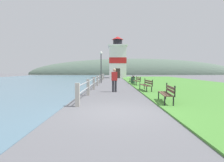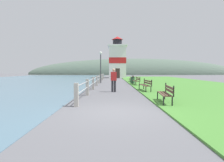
{
  "view_description": "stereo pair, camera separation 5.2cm",
  "coord_description": "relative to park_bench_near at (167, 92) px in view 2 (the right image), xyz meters",
  "views": [
    {
      "loc": [
        -0.22,
        -6.64,
        1.61
      ],
      "look_at": [
        -0.23,
        14.66,
        0.3
      ],
      "focal_mm": 28.0,
      "sensor_mm": 36.0,
      "label": 1
    },
    {
      "loc": [
        -0.17,
        -6.64,
        1.61
      ],
      "look_at": [
        -0.23,
        14.66,
        0.3
      ],
      "focal_mm": 28.0,
      "sensor_mm": 36.0,
      "label": 2
    }
  ],
  "objects": [
    {
      "name": "ground_plane",
      "position": [
        -2.46,
        -1.77,
        -0.54
      ],
      "size": [
        160.0,
        160.0,
        0.0
      ],
      "primitive_type": "plane",
      "color": "slate"
    },
    {
      "name": "grass_verge",
      "position": [
        5.39,
        12.98,
        -0.51
      ],
      "size": [
        12.0,
        44.25,
        0.06
      ],
      "color": "#4C8E38",
      "rests_on": "ground_plane"
    },
    {
      "name": "seawall_railing",
      "position": [
        -4.2,
        11.27,
        0.06
      ],
      "size": [
        0.18,
        24.25,
        1.05
      ],
      "color": "#A8A399",
      "rests_on": "ground_plane"
    },
    {
      "name": "park_bench_near",
      "position": [
        0.0,
        0.0,
        0.0
      ],
      "size": [
        0.67,
        1.85,
        0.94
      ],
      "rotation": [
        0.0,
        0.0,
        3.03
      ],
      "color": "brown",
      "rests_on": "ground_plane"
    },
    {
      "name": "park_bench_midway",
      "position": [
        -0.03,
        4.93,
        0.0
      ],
      "size": [
        0.65,
        2.02,
        0.94
      ],
      "rotation": [
        0.0,
        0.0,
        3.23
      ],
      "color": "brown",
      "rests_on": "ground_plane"
    },
    {
      "name": "park_bench_far",
      "position": [
        0.02,
        10.33,
        0.0
      ],
      "size": [
        0.61,
        1.96,
        0.94
      ],
      "rotation": [
        0.0,
        0.0,
        3.21
      ],
      "color": "brown",
      "rests_on": "ground_plane"
    },
    {
      "name": "park_bench_by_lighthouse",
      "position": [
        0.05,
        15.05,
        -0.0
      ],
      "size": [
        0.49,
        1.69,
        0.94
      ],
      "rotation": [
        0.0,
        0.0,
        3.13
      ],
      "color": "brown",
      "rests_on": "ground_plane"
    },
    {
      "name": "lighthouse",
      "position": [
        -1.49,
        28.82,
        3.29
      ],
      "size": [
        4.01,
        4.01,
        8.73
      ],
      "color": "white",
      "rests_on": "ground_plane"
    },
    {
      "name": "person_strolling",
      "position": [
        -2.5,
        4.48,
        0.41
      ],
      "size": [
        0.44,
        0.26,
        1.75
      ],
      "rotation": [
        0.0,
        0.0,
        1.63
      ],
      "color": "#28282D",
      "rests_on": "ground_plane"
    },
    {
      "name": "trash_bin",
      "position": [
        -0.2,
        12.03,
        -0.12
      ],
      "size": [
        0.54,
        0.54,
        0.84
      ],
      "color": "#2D5138",
      "rests_on": "ground_plane"
    },
    {
      "name": "lamp_post",
      "position": [
        -4.05,
        13.58,
        2.2
      ],
      "size": [
        0.36,
        0.36,
        3.96
      ],
      "color": "#333338",
      "rests_on": "ground_plane"
    },
    {
      "name": "distant_hillside",
      "position": [
        5.54,
        57.73,
        -0.54
      ],
      "size": [
        80.0,
        16.0,
        12.0
      ],
      "color": "#566B5B",
      "rests_on": "ground_plane"
    }
  ]
}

